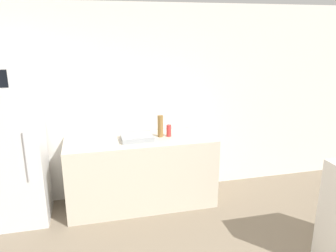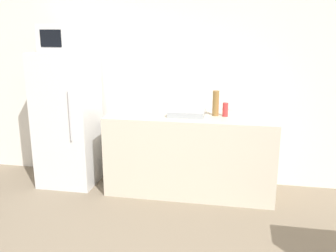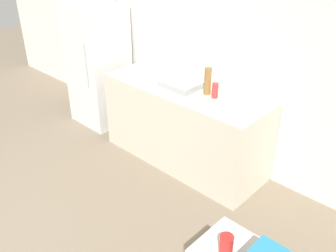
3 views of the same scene
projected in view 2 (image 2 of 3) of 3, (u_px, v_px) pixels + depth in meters
The scene contains 7 objects.
wall_back at pixel (171, 77), 4.57m from camera, with size 8.00×0.06×2.60m, color white.
refrigerator at pixel (68, 119), 4.53m from camera, with size 0.67×0.64×1.61m.
microwave at pixel (62, 38), 4.28m from camera, with size 0.45×0.37×0.31m.
counter at pixel (191, 154), 4.36m from camera, with size 1.91×0.69×0.92m, color beige.
sink_basin at pixel (187, 113), 4.22m from camera, with size 0.40×0.31×0.06m, color #9EA3A8.
bottle_tall at pixel (216, 103), 4.19m from camera, with size 0.07×0.07×0.28m, color olive.
bottle_short at pixel (225, 110), 4.17m from camera, with size 0.06×0.06×0.15m, color red.
Camera 2 is at (0.81, -1.66, 1.89)m, focal length 40.00 mm.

